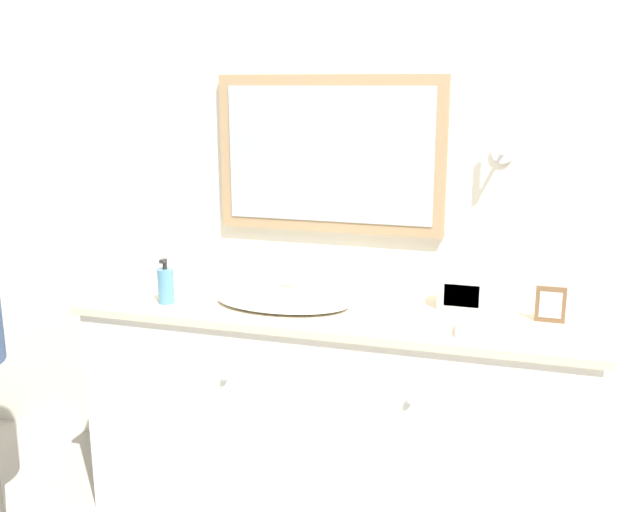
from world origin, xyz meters
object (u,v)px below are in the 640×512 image
Objects in this scene: appliance_box at (463,292)px; sink_basin at (283,300)px; picture_frame at (550,305)px; soap_bottle at (166,285)px.

sink_basin is at bearing -166.66° from appliance_box.
picture_frame is (1.00, 0.07, 0.05)m from sink_basin.
appliance_box is (0.68, 0.16, 0.04)m from sink_basin.
soap_bottle is 1.46m from picture_frame.
soap_bottle reaches higher than picture_frame.
appliance_box is at bearing 164.58° from picture_frame.
picture_frame is (0.32, -0.09, 0.00)m from appliance_box.
soap_bottle is at bearing -165.60° from sink_basin.
sink_basin is 2.95× the size of appliance_box.
appliance_box is (1.13, 0.28, -0.01)m from soap_bottle.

